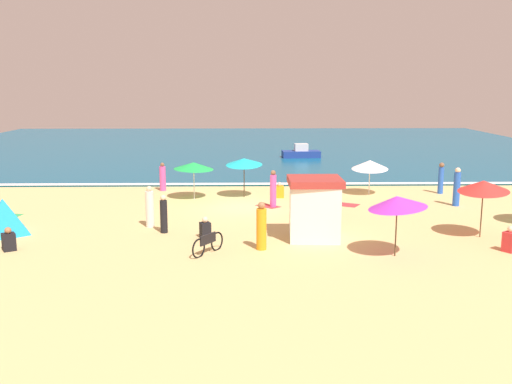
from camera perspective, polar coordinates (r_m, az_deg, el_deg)
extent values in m
plane|color=#D8B775|center=(28.66, -1.16, -1.54)|extent=(60.00, 60.00, 0.00)
cube|color=#0F567A|center=(56.34, -1.15, 4.55)|extent=(60.00, 44.00, 0.10)
cube|color=white|center=(34.83, -1.15, 0.82)|extent=(57.00, 0.70, 0.01)
cube|color=white|center=(22.86, 5.80, -1.96)|extent=(2.03, 1.99, 2.17)
cube|color=#A5332D|center=(22.63, 5.86, 1.06)|extent=(2.08, 2.03, 0.27)
cylinder|color=#4C3823|center=(21.04, 13.69, -3.38)|extent=(0.05, 0.05, 2.14)
cone|color=#B733C6|center=(20.85, 13.80, -0.97)|extent=(2.31, 2.28, 0.66)
cylinder|color=#4C3823|center=(31.09, -1.19, 1.37)|extent=(0.05, 0.05, 2.08)
cone|color=#19B7C6|center=(30.95, -1.19, 3.03)|extent=(2.33, 2.35, 0.57)
cylinder|color=#4C3823|center=(24.64, 21.43, -1.64)|extent=(0.05, 0.05, 2.26)
cone|color=red|center=(24.46, 21.58, 0.56)|extent=(2.78, 2.79, 0.65)
cylinder|color=silver|center=(32.44, 11.15, 1.38)|extent=(0.05, 0.05, 1.88)
cone|color=white|center=(32.34, 11.20, 2.68)|extent=(2.46, 2.49, 0.70)
cylinder|color=silver|center=(30.83, -6.16, 1.08)|extent=(0.05, 0.05, 1.92)
cone|color=green|center=(30.70, -6.19, 2.60)|extent=(3.00, 2.99, 0.46)
pyramid|color=#1999D8|center=(25.65, -23.68, -2.22)|extent=(2.05, 2.28, 1.49)
torus|color=black|center=(21.41, -3.88, -4.89)|extent=(0.45, 0.63, 0.72)
torus|color=black|center=(20.57, -5.70, -5.58)|extent=(0.45, 0.63, 0.72)
cube|color=black|center=(20.93, -4.78, -4.65)|extent=(0.54, 0.77, 0.36)
cube|color=red|center=(27.04, 7.05, -1.62)|extent=(0.57, 0.57, 0.69)
sphere|color=beige|center=(26.95, 7.07, -0.68)|extent=(0.25, 0.25, 0.25)
cylinder|color=orange|center=(21.33, 0.54, -3.70)|extent=(0.46, 0.46, 1.55)
sphere|color=#9E6B47|center=(21.12, 0.54, -1.35)|extent=(0.27, 0.27, 0.27)
cube|color=red|center=(23.10, 23.81, -4.53)|extent=(0.59, 0.59, 0.74)
sphere|color=beige|center=(22.98, 23.90, -3.38)|extent=(0.24, 0.24, 0.24)
cylinder|color=blue|center=(33.79, 17.81, 1.10)|extent=(0.38, 0.38, 1.48)
sphere|color=brown|center=(33.66, 17.89, 2.55)|extent=(0.28, 0.28, 0.28)
cylinder|color=#D84CA5|center=(33.50, -9.22, 1.32)|extent=(0.37, 0.37, 1.40)
sphere|color=brown|center=(33.38, -9.26, 2.69)|extent=(0.23, 0.23, 0.23)
cylinder|color=#D84CA5|center=(28.66, 1.71, 0.10)|extent=(0.44, 0.44, 1.62)
sphere|color=brown|center=(28.50, 1.72, 1.92)|extent=(0.25, 0.25, 0.25)
cylinder|color=black|center=(24.02, -9.11, -2.42)|extent=(0.30, 0.30, 1.36)
sphere|color=beige|center=(23.86, -9.16, -0.57)|extent=(0.24, 0.24, 0.24)
cylinder|color=blue|center=(30.60, 19.23, 0.25)|extent=(0.46, 0.46, 1.69)
sphere|color=beige|center=(30.45, 19.34, 2.04)|extent=(0.27, 0.27, 0.27)
cube|color=orange|center=(31.14, 2.32, 0.02)|extent=(0.48, 0.48, 0.63)
sphere|color=beige|center=(31.07, 2.33, 0.77)|extent=(0.22, 0.22, 0.22)
cube|color=black|center=(23.12, -5.04, -3.77)|extent=(0.50, 0.50, 0.63)
sphere|color=beige|center=(23.02, -5.06, -2.75)|extent=(0.25, 0.25, 0.25)
cube|color=black|center=(23.18, -23.25, -4.56)|extent=(0.61, 0.61, 0.65)
sphere|color=#9E6B47|center=(23.08, -23.33, -3.51)|extent=(0.25, 0.25, 0.25)
cylinder|color=white|center=(25.08, -10.46, -1.68)|extent=(0.49, 0.49, 1.56)
sphere|color=beige|center=(24.90, -10.53, 0.32)|extent=(0.23, 0.23, 0.23)
cube|color=green|center=(29.03, -23.19, -2.25)|extent=(0.95, 1.31, 0.01)
cube|color=#D84CA5|center=(27.25, 5.94, -2.23)|extent=(1.30, 0.98, 0.01)
cube|color=red|center=(28.96, 1.20, -1.41)|extent=(1.34, 1.35, 0.01)
cube|color=red|center=(29.61, 9.08, -1.27)|extent=(1.32, 1.28, 0.01)
cube|color=navy|center=(47.49, 4.48, 3.76)|extent=(3.16, 1.54, 0.54)
cube|color=silver|center=(47.43, 4.49, 4.44)|extent=(1.13, 0.87, 0.59)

